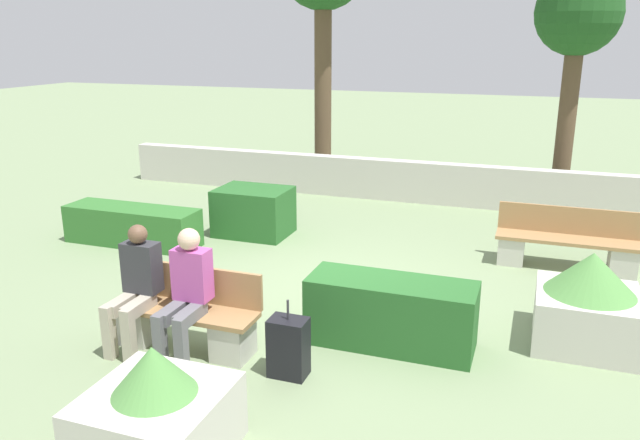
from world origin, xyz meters
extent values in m
plane|color=gray|center=(0.00, 0.00, 0.00)|extent=(60.00, 60.00, 0.00)
cube|color=beige|center=(0.00, 5.25, 0.41)|extent=(12.75, 0.30, 0.81)
cube|color=#A37A4C|center=(-1.08, -1.66, 0.43)|extent=(1.60, 0.44, 0.05)
cube|color=#A37A4C|center=(-1.08, -1.42, 0.65)|extent=(1.60, 0.04, 0.40)
cube|color=beige|center=(-1.65, -1.66, 0.20)|extent=(0.36, 0.40, 0.40)
cube|color=beige|center=(-0.51, -1.66, 0.20)|extent=(0.36, 0.40, 0.40)
cube|color=#A37A4C|center=(2.78, 2.24, 0.43)|extent=(1.95, 0.44, 0.05)
cube|color=#A37A4C|center=(2.78, 2.48, 0.65)|extent=(1.95, 0.04, 0.40)
cube|color=beige|center=(2.03, 2.24, 0.20)|extent=(0.36, 0.40, 0.40)
cube|color=beige|center=(3.52, 2.24, 0.20)|extent=(0.36, 0.40, 0.40)
cube|color=slate|center=(-1.06, -1.87, 0.52)|extent=(0.14, 0.46, 0.13)
cube|color=slate|center=(-0.86, -1.87, 0.52)|extent=(0.14, 0.46, 0.13)
cube|color=slate|center=(-1.08, -2.10, 0.29)|extent=(0.11, 0.11, 0.58)
cube|color=slate|center=(-0.84, -2.10, 0.29)|extent=(0.11, 0.11, 0.58)
cube|color=#B74C9E|center=(-0.96, -1.63, 0.85)|extent=(0.38, 0.22, 0.54)
sphere|color=beige|center=(-0.96, -1.65, 1.23)|extent=(0.23, 0.23, 0.23)
cube|color=#B2A893|center=(-1.67, -1.87, 0.52)|extent=(0.14, 0.46, 0.13)
cube|color=#B2A893|center=(-1.47, -1.87, 0.52)|extent=(0.14, 0.46, 0.13)
cube|color=#B2A893|center=(-1.69, -2.10, 0.29)|extent=(0.11, 0.11, 0.58)
cube|color=#B2A893|center=(-1.45, -2.10, 0.29)|extent=(0.11, 0.11, 0.58)
cube|color=#333338|center=(-1.57, -1.63, 0.85)|extent=(0.38, 0.22, 0.54)
sphere|color=brown|center=(-1.57, -1.65, 1.22)|extent=(0.20, 0.20, 0.20)
cube|color=#33702D|center=(-3.71, 1.11, 0.30)|extent=(2.20, 0.64, 0.60)
cube|color=#286028|center=(-2.11, 2.21, 0.39)|extent=(1.18, 0.89, 0.78)
cube|color=#286028|center=(0.96, -0.84, 0.37)|extent=(1.78, 0.65, 0.73)
cube|color=beige|center=(2.92, -0.11, 0.30)|extent=(1.05, 1.05, 0.59)
cone|color=#569347|center=(2.92, -0.11, 0.81)|extent=(0.93, 0.93, 0.45)
cube|color=beige|center=(-0.32, -3.28, 0.28)|extent=(1.04, 1.04, 0.57)
cone|color=#569347|center=(-0.32, -3.28, 0.76)|extent=(0.66, 0.66, 0.39)
cube|color=black|center=(0.17, -1.80, 0.30)|extent=(0.37, 0.26, 0.60)
cylinder|color=#333338|center=(0.17, -1.80, 0.70)|extent=(0.02, 0.02, 0.20)
cylinder|color=brown|center=(-2.47, 6.71, 2.08)|extent=(0.39, 0.39, 4.17)
cylinder|color=brown|center=(2.73, 6.28, 1.59)|extent=(0.34, 0.34, 3.18)
sphere|color=#1E4C1E|center=(2.73, 6.28, 3.62)|extent=(1.59, 1.59, 1.59)
camera|label=1|loc=(2.29, -6.82, 3.20)|focal=35.00mm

